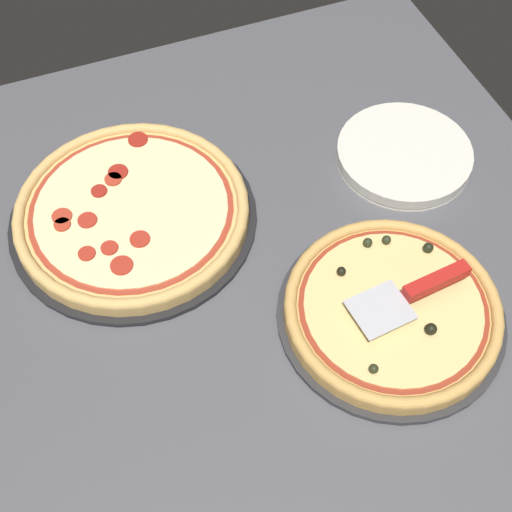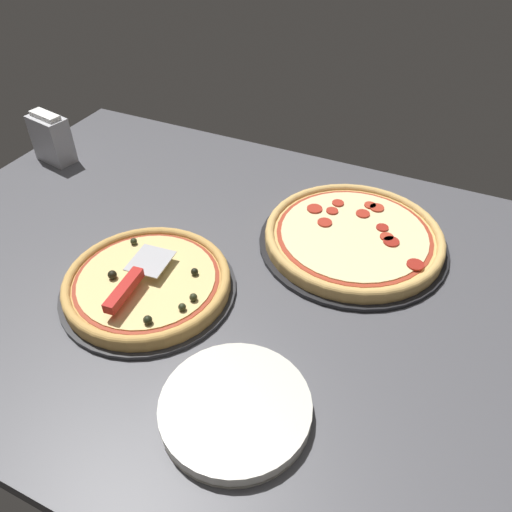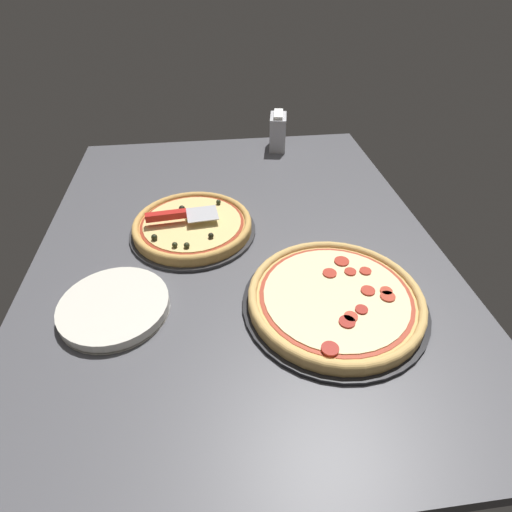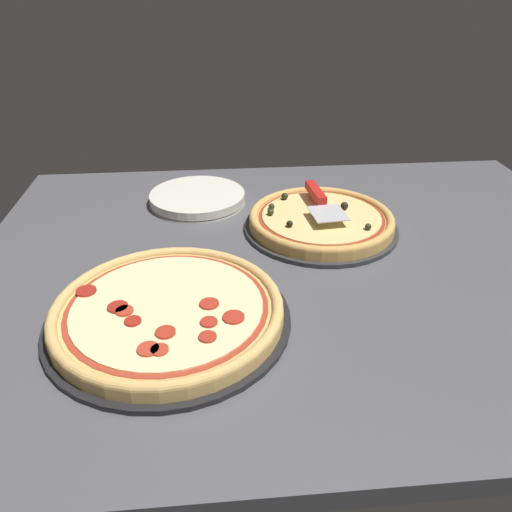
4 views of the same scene
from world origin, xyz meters
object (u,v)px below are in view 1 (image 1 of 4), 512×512
at_px(serving_spatula, 423,288).
at_px(pizza_back, 132,211).
at_px(pizza_front, 393,308).
at_px(plate_stack, 404,155).

bearing_deg(serving_spatula, pizza_back, 47.69).
height_order(pizza_front, pizza_back, pizza_front).
height_order(pizza_front, plate_stack, pizza_front).
relative_size(pizza_front, serving_spatula, 1.66).
bearing_deg(pizza_front, plate_stack, -31.45).
distance_m(pizza_front, plate_stack, 0.34).
bearing_deg(pizza_back, plate_stack, -95.12).
bearing_deg(plate_stack, pizza_back, 84.88).
height_order(serving_spatula, plate_stack, serving_spatula).
bearing_deg(plate_stack, pizza_front, 148.55).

